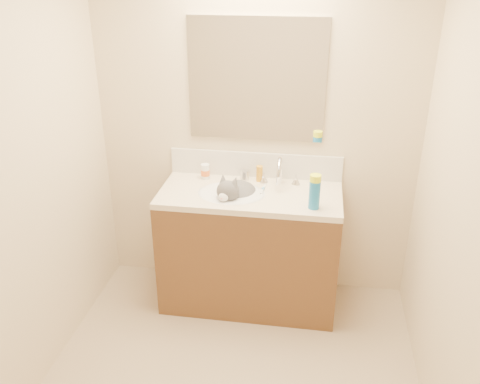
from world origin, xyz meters
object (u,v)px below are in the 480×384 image
(vanity_cabinet, at_px, (250,251))
(silver_jar, at_px, (245,175))
(cat, at_px, (236,196))
(amber_bottle, at_px, (259,174))
(pill_bottle, at_px, (205,172))
(faucet, at_px, (280,174))
(basin, at_px, (232,202))
(spray_can, at_px, (314,194))

(vanity_cabinet, xyz_separation_m, silver_jar, (-0.07, 0.20, 0.48))
(cat, distance_m, amber_bottle, 0.25)
(pill_bottle, bearing_deg, silver_jar, 5.64)
(silver_jar, xyz_separation_m, amber_bottle, (0.10, -0.01, 0.02))
(faucet, height_order, cat, faucet)
(cat, height_order, silver_jar, cat)
(basin, bearing_deg, faucet, 29.12)
(vanity_cabinet, bearing_deg, spray_can, -21.76)
(amber_bottle, bearing_deg, vanity_cabinet, -101.11)
(basin, distance_m, cat, 0.05)
(amber_bottle, bearing_deg, faucet, -20.91)
(vanity_cabinet, distance_m, faucet, 0.58)
(faucet, bearing_deg, spray_can, -51.87)
(basin, relative_size, faucet, 1.61)
(vanity_cabinet, bearing_deg, silver_jar, 108.03)
(vanity_cabinet, bearing_deg, pill_bottle, 152.66)
(pill_bottle, distance_m, silver_jar, 0.28)
(faucet, distance_m, spray_can, 0.39)
(spray_can, bearing_deg, amber_bottle, 136.74)
(basin, bearing_deg, silver_jar, 76.90)
(silver_jar, bearing_deg, basin, -103.10)
(pill_bottle, bearing_deg, vanity_cabinet, -27.34)
(silver_jar, distance_m, amber_bottle, 0.11)
(pill_bottle, height_order, amber_bottle, amber_bottle)
(pill_bottle, distance_m, spray_can, 0.83)
(cat, bearing_deg, pill_bottle, 162.14)
(pill_bottle, distance_m, amber_bottle, 0.38)
(basin, xyz_separation_m, cat, (0.03, 0.03, 0.04))
(silver_jar, bearing_deg, pill_bottle, -174.36)
(amber_bottle, bearing_deg, cat, -124.27)
(faucet, xyz_separation_m, spray_can, (0.24, -0.30, 0.01))
(faucet, bearing_deg, amber_bottle, 159.09)
(amber_bottle, bearing_deg, silver_jar, 173.96)
(silver_jar, xyz_separation_m, spray_can, (0.48, -0.37, 0.06))
(vanity_cabinet, height_order, spray_can, spray_can)
(faucet, bearing_deg, vanity_cabinet, -142.71)
(vanity_cabinet, relative_size, cat, 2.87)
(faucet, distance_m, silver_jar, 0.26)
(silver_jar, distance_m, spray_can, 0.61)
(cat, bearing_deg, spray_can, -0.15)
(cat, xyz_separation_m, spray_can, (0.51, -0.17, 0.13))
(cat, distance_m, pill_bottle, 0.31)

